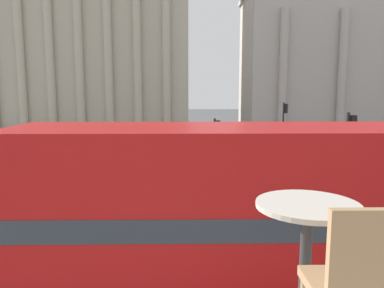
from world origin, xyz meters
TOP-DOWN VIEW (x-y plane):
  - double_decker_bus at (1.49, 5.17)m, footprint 10.50×2.73m
  - cafe_dining_table at (0.57, -0.35)m, footprint 0.60×0.60m
  - cafe_chair_0 at (0.63, -0.90)m, footprint 0.40×0.40m
  - plaza_building_left at (-11.97, 46.67)m, footprint 24.83×13.75m
  - plaza_building_right at (23.78, 45.25)m, footprint 33.47×12.07m
  - traffic_light_near at (5.89, 11.18)m, footprint 0.42×0.24m
  - traffic_light_mid at (1.44, 16.97)m, footprint 0.42×0.24m
  - traffic_light_far at (7.23, 25.45)m, footprint 0.42×0.24m
  - pedestrian_olive at (-6.12, 21.71)m, footprint 0.32×0.32m
  - pedestrian_white at (4.40, 29.72)m, footprint 0.32×0.32m

SIDE VIEW (x-z plane):
  - pedestrian_olive at x=-6.12m, z-range 0.13..1.82m
  - pedestrian_white at x=4.40m, z-range 0.14..1.92m
  - traffic_light_mid at x=1.44m, z-range 0.55..4.10m
  - double_decker_bus at x=1.49m, z-range 0.25..4.49m
  - traffic_light_far at x=7.23m, z-range 0.61..4.72m
  - traffic_light_near at x=5.89m, z-range 0.62..4.80m
  - cafe_chair_0 at x=0.63m, z-range 3.65..4.56m
  - cafe_dining_table at x=0.57m, z-range 3.76..4.49m
  - plaza_building_right at x=23.78m, z-range 0.00..16.87m
  - plaza_building_left at x=-11.97m, z-range -0.01..23.66m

